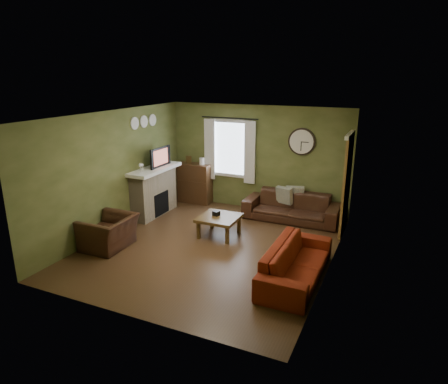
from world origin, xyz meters
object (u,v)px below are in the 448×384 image
at_px(sofa_red, 296,262).
at_px(coffee_table, 219,226).
at_px(sofa_brown, 291,207).
at_px(bookshelf, 195,183).
at_px(armchair, 109,232).

distance_m(sofa_red, coffee_table, 2.27).
bearing_deg(sofa_red, sofa_brown, 16.84).
bearing_deg(sofa_brown, coffee_table, -126.34).
relative_size(bookshelf, sofa_brown, 0.48).
xyz_separation_m(bookshelf, coffee_table, (1.55, -1.80, -0.31)).
relative_size(armchair, coffee_table, 1.21).
xyz_separation_m(bookshelf, sofa_brown, (2.70, -0.24, -0.20)).
distance_m(bookshelf, armchair, 3.25).
bearing_deg(armchair, sofa_red, 92.45).
bearing_deg(coffee_table, sofa_red, -30.32).
relative_size(bookshelf, armchair, 1.07).
bearing_deg(sofa_brown, sofa_red, -73.16).
height_order(sofa_brown, sofa_red, sofa_brown).
bearing_deg(bookshelf, sofa_brown, -5.14).
relative_size(sofa_red, coffee_table, 2.56).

